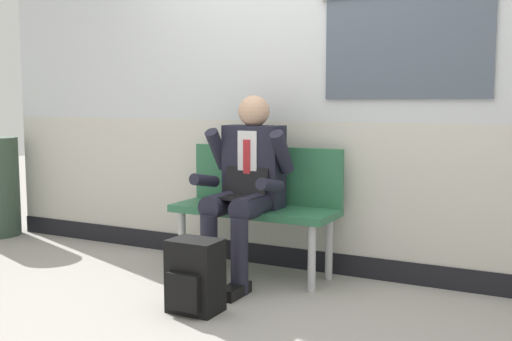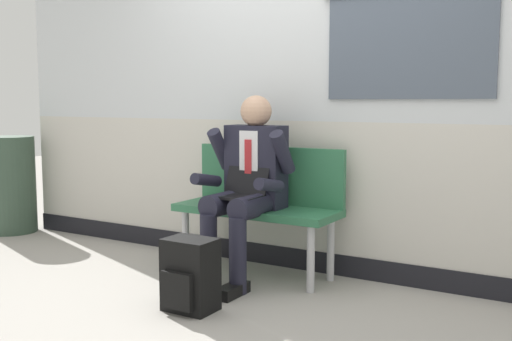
# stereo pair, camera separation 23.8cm
# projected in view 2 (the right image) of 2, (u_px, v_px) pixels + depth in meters

# --- Properties ---
(ground_plane) EXTENTS (18.00, 18.00, 0.00)m
(ground_plane) POSITION_uv_depth(u_px,v_px,m) (263.00, 293.00, 3.80)
(ground_plane) COLOR #9E9991
(station_wall) EXTENTS (5.47, 0.16, 2.96)m
(station_wall) POSITION_uv_depth(u_px,v_px,m) (314.00, 59.00, 4.19)
(station_wall) COLOR silver
(station_wall) RESTS_ON ground
(bench_with_person) EXTENTS (1.13, 0.42, 0.87)m
(bench_with_person) POSITION_uv_depth(u_px,v_px,m) (261.00, 199.00, 4.19)
(bench_with_person) COLOR #2D6B47
(bench_with_person) RESTS_ON ground
(person_seated) EXTENTS (0.57, 0.70, 1.23)m
(person_seated) POSITION_uv_depth(u_px,v_px,m) (246.00, 183.00, 4.01)
(person_seated) COLOR #1E1E2D
(person_seated) RESTS_ON ground
(backpack) EXTENTS (0.29, 0.25, 0.42)m
(backpack) POSITION_uv_depth(u_px,v_px,m) (190.00, 276.00, 3.46)
(backpack) COLOR black
(backpack) RESTS_ON ground
(trash_bin) EXTENTS (0.44, 0.44, 0.87)m
(trash_bin) POSITION_uv_depth(u_px,v_px,m) (11.00, 184.00, 5.53)
(trash_bin) COLOR #334738
(trash_bin) RESTS_ON ground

